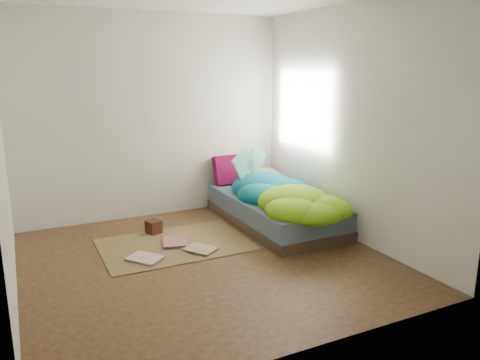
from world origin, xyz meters
The scene contains 12 objects.
ground centered at (0.00, 0.00, 0.00)m, with size 3.50×3.50×0.00m, color #3B2116.
room_walls centered at (0.01, 0.01, 1.63)m, with size 3.54×3.54×2.62m.
bed centered at (1.22, 0.72, 0.17)m, with size 1.00×2.00×0.34m.
duvet centered at (1.22, 0.50, 0.51)m, with size 0.96×1.84×0.34m, color #076A70, non-canonical shape.
rug centered at (-0.15, 0.55, 0.01)m, with size 1.60×1.10×0.01m, color brown.
pillow_floral centered at (1.39, 1.46, 0.41)m, with size 0.61×0.38×0.14m, color white.
pillow_magenta centered at (0.99, 1.61, 0.54)m, with size 0.40×0.12×0.40m, color #470426.
open_book centered at (1.07, 1.11, 0.83)m, with size 0.49×0.11×0.30m, color #35872C, non-canonical shape.
wooden_box centered at (-0.26, 1.00, 0.09)m, with size 0.15×0.15×0.15m, color black.
floor_book_a centered at (-0.66, 0.19, 0.02)m, with size 0.25×0.34×0.03m, color beige.
floor_book_b centered at (-0.27, 0.61, 0.03)m, with size 0.26×0.35×0.03m, color #CD7679.
floor_book_c centered at (-0.07, 0.19, 0.02)m, with size 0.24×0.33×0.03m, color tan.
Camera 1 is at (-1.64, -4.14, 1.90)m, focal length 35.00 mm.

